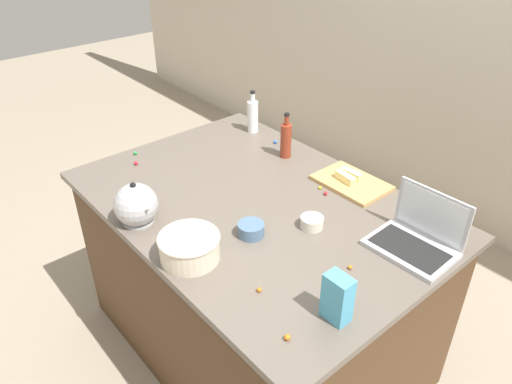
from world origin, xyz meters
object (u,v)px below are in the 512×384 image
laptop (418,237)px  ramekin_small (312,222)px  mixing_bowl_large (189,247)px  bottle_vinegar (253,116)px  butter_stick_right (351,174)px  candy_bag (337,298)px  butter_stick_left (345,178)px  kettle (136,205)px  ramekin_medium (251,229)px  bottle_soy (286,140)px  cutting_board (351,183)px

laptop → ramekin_small: 0.41m
mixing_bowl_large → ramekin_small: mixing_bowl_large is taller
bottle_vinegar → butter_stick_right: bottle_vinegar is taller
bottle_vinegar → candy_bag: bearing=-29.3°
candy_bag → butter_stick_left: bearing=128.8°
ramekin_small → candy_bag: candy_bag is taller
laptop → butter_stick_right: size_ratio=2.87×
mixing_bowl_large → kettle: (-0.33, -0.03, 0.03)m
laptop → kettle: 1.11m
candy_bag → ramekin_medium: bearing=171.7°
butter_stick_left → butter_stick_right: bearing=93.4°
laptop → bottle_soy: bottle_soy is taller
mixing_bowl_large → cutting_board: mixing_bowl_large is taller
bottle_soy → candy_bag: (0.90, -0.63, -0.01)m
kettle → ramekin_small: kettle is taller
bottle_vinegar → butter_stick_right: size_ratio=2.16×
ramekin_small → ramekin_medium: size_ratio=0.88×
kettle → butter_stick_left: bearing=67.6°
kettle → laptop: bearing=41.0°
cutting_board → ramekin_medium: ramekin_medium is taller
ramekin_small → ramekin_medium: 0.25m
butter_stick_left → butter_stick_right: same height
ramekin_small → mixing_bowl_large: bearing=-108.0°
bottle_vinegar → butter_stick_left: 0.72m
laptop → cutting_board: laptop is taller
bottle_soy → butter_stick_left: (0.38, 0.02, -0.06)m
bottle_vinegar → kettle: bottle_vinegar is taller
candy_bag → bottle_vinegar: bearing=150.7°
bottle_soy → candy_bag: size_ratio=1.39×
butter_stick_left → candy_bag: 0.84m
bottle_vinegar → ramekin_small: (0.84, -0.40, -0.07)m
kettle → cutting_board: size_ratio=0.65×
cutting_board → candy_bag: candy_bag is taller
cutting_board → ramekin_small: (0.11, -0.38, 0.01)m
kettle → bottle_vinegar: bearing=111.2°
cutting_board → ramekin_small: size_ratio=3.51×
bottle_soy → bottle_vinegar: bottle_vinegar is taller
mixing_bowl_large → butter_stick_right: size_ratio=2.10×
ramekin_medium → candy_bag: size_ratio=0.62×
ramekin_small → ramekin_medium: ramekin_medium is taller
ramekin_medium → kettle: bearing=-141.6°
candy_bag → bottle_soy: bearing=145.0°
bottle_vinegar → ramekin_small: size_ratio=2.54×
mixing_bowl_large → cutting_board: 0.86m
cutting_board → butter_stick_right: size_ratio=2.98×
laptop → cutting_board: size_ratio=0.96×
candy_bag → ramekin_small: bearing=143.0°
butter_stick_right → candy_bag: bearing=-52.9°
butter_stick_right → laptop: bearing=-21.3°
bottle_vinegar → cutting_board: 0.74m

